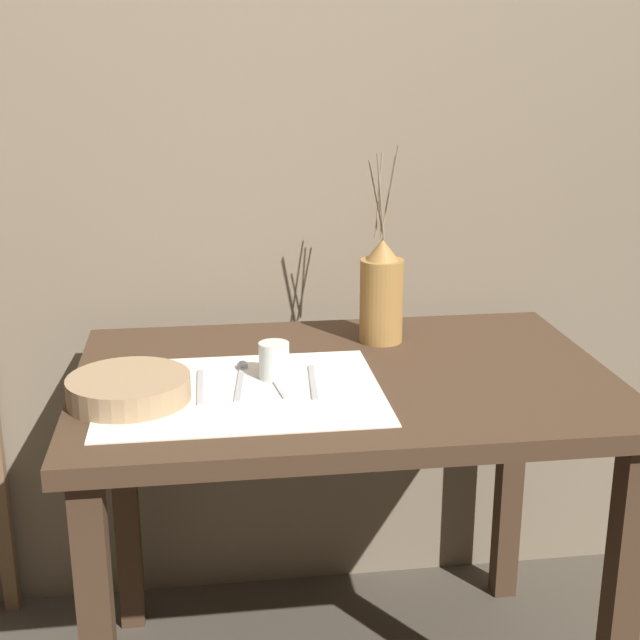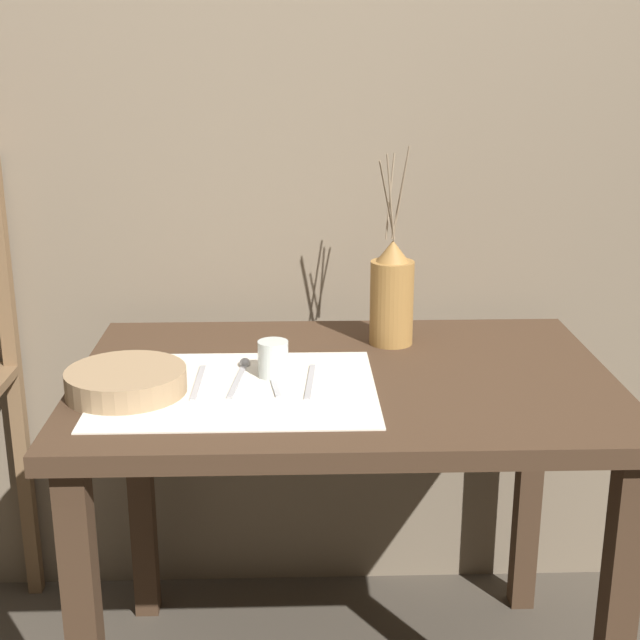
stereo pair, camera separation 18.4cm
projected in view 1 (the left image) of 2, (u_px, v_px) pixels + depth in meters
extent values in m
cube|color=#7A6B56|center=(314.00, 154.00, 2.23)|extent=(7.00, 0.06, 2.40)
cube|color=#422D1E|center=(344.00, 382.00, 1.89)|extent=(1.13, 0.76, 0.04)
cube|color=#422D1E|center=(620.00, 614.00, 1.77)|extent=(0.06, 0.06, 0.75)
cube|color=#422D1E|center=(125.00, 493.00, 2.25)|extent=(0.06, 0.06, 0.75)
cube|color=#422D1E|center=(510.00, 469.00, 2.38)|extent=(0.06, 0.06, 0.75)
cube|color=silver|center=(241.00, 392.00, 1.78)|extent=(0.56, 0.43, 0.00)
cylinder|color=olive|center=(381.00, 301.00, 2.07)|extent=(0.10, 0.10, 0.20)
cone|color=olive|center=(382.00, 249.00, 2.03)|extent=(0.08, 0.08, 0.05)
cylinder|color=#847056|center=(377.00, 200.00, 1.99)|extent=(0.04, 0.01, 0.18)
cylinder|color=#847056|center=(379.00, 196.00, 2.01)|extent=(0.02, 0.03, 0.19)
cylinder|color=#847056|center=(380.00, 209.00, 2.01)|extent=(0.02, 0.02, 0.14)
cylinder|color=#847056|center=(381.00, 197.00, 1.98)|extent=(0.03, 0.02, 0.20)
cylinder|color=#847056|center=(390.00, 192.00, 2.00)|extent=(0.03, 0.03, 0.21)
cylinder|color=#847056|center=(388.00, 197.00, 2.01)|extent=(0.04, 0.01, 0.18)
cylinder|color=#9E7F5B|center=(129.00, 389.00, 1.73)|extent=(0.24, 0.24, 0.05)
cylinder|color=silver|center=(274.00, 360.00, 1.84)|extent=(0.06, 0.06, 0.08)
cube|color=#A8A8AD|center=(162.00, 388.00, 1.79)|extent=(0.03, 0.19, 0.00)
cube|color=#A8A8AD|center=(200.00, 387.00, 1.80)|extent=(0.01, 0.19, 0.00)
cube|color=#A8A8AD|center=(240.00, 383.00, 1.81)|extent=(0.03, 0.19, 0.00)
sphere|color=#A8A8AD|center=(242.00, 366.00, 1.91)|extent=(0.02, 0.02, 0.02)
cube|color=#A8A8AD|center=(275.00, 381.00, 1.83)|extent=(0.04, 0.19, 0.00)
sphere|color=#A8A8AD|center=(266.00, 364.00, 1.92)|extent=(0.02, 0.02, 0.02)
cube|color=#A8A8AD|center=(313.00, 382.00, 1.82)|extent=(0.03, 0.19, 0.00)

